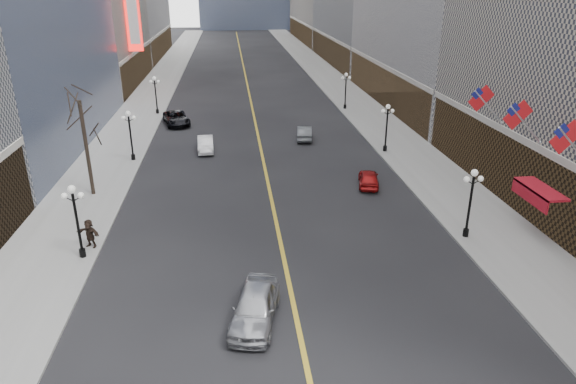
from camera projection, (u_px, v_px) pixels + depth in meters
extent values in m
cube|color=gray|center=(354.00, 102.00, 69.77)|extent=(6.00, 230.00, 0.15)
cube|color=gray|center=(144.00, 107.00, 66.88)|extent=(6.00, 230.00, 0.15)
cube|color=gold|center=(249.00, 90.00, 77.55)|extent=(0.25, 200.00, 0.02)
cube|color=#4A3A31|center=(392.00, 85.00, 67.43)|extent=(2.80, 35.00, 5.00)
cube|color=#4A3A31|center=(335.00, 50.00, 102.37)|extent=(2.80, 39.00, 5.00)
cube|color=#4A3A31|center=(305.00, 31.00, 141.92)|extent=(2.80, 45.00, 5.00)
cube|color=#4A3A31|center=(130.00, 68.00, 81.10)|extent=(2.80, 29.00, 5.00)
cube|color=#4A3A31|center=(157.00, 44.00, 112.36)|extent=(2.80, 37.00, 5.00)
cylinder|color=black|center=(466.00, 233.00, 32.64)|extent=(0.36, 0.36, 0.50)
cylinder|color=black|center=(469.00, 207.00, 31.98)|extent=(0.16, 0.16, 4.00)
sphere|color=white|center=(475.00, 173.00, 31.11)|extent=(0.44, 0.44, 0.44)
sphere|color=white|center=(467.00, 179.00, 31.21)|extent=(0.36, 0.36, 0.36)
sphere|color=white|center=(481.00, 179.00, 31.30)|extent=(0.36, 0.36, 0.36)
cylinder|color=black|center=(385.00, 148.00, 49.19)|extent=(0.36, 0.36, 0.50)
cylinder|color=black|center=(386.00, 131.00, 48.53)|extent=(0.16, 0.16, 4.00)
sphere|color=white|center=(388.00, 107.00, 47.66)|extent=(0.44, 0.44, 0.44)
sphere|color=white|center=(383.00, 111.00, 47.76)|extent=(0.36, 0.36, 0.36)
sphere|color=white|center=(393.00, 111.00, 47.86)|extent=(0.36, 0.36, 0.36)
cylinder|color=black|center=(345.00, 106.00, 65.75)|extent=(0.36, 0.36, 0.50)
cylinder|color=black|center=(346.00, 93.00, 65.08)|extent=(0.16, 0.16, 4.00)
sphere|color=white|center=(346.00, 75.00, 64.21)|extent=(0.44, 0.44, 0.44)
sphere|color=white|center=(343.00, 78.00, 64.31)|extent=(0.36, 0.36, 0.36)
sphere|color=white|center=(350.00, 78.00, 64.41)|extent=(0.36, 0.36, 0.36)
cylinder|color=black|center=(83.00, 253.00, 30.20)|extent=(0.36, 0.36, 0.50)
cylinder|color=black|center=(78.00, 226.00, 29.54)|extent=(0.16, 0.16, 4.00)
sphere|color=white|center=(72.00, 189.00, 28.67)|extent=(0.44, 0.44, 0.44)
sphere|color=white|center=(64.00, 196.00, 28.77)|extent=(0.36, 0.36, 0.36)
sphere|color=white|center=(81.00, 195.00, 28.86)|extent=(0.36, 0.36, 0.36)
cylinder|color=black|center=(133.00, 157.00, 46.75)|extent=(0.36, 0.36, 0.50)
cylinder|color=black|center=(131.00, 138.00, 46.09)|extent=(0.16, 0.16, 4.00)
sphere|color=white|center=(128.00, 113.00, 45.22)|extent=(0.44, 0.44, 0.44)
sphere|color=white|center=(123.00, 118.00, 45.32)|extent=(0.36, 0.36, 0.36)
sphere|color=white|center=(134.00, 118.00, 45.42)|extent=(0.36, 0.36, 0.36)
cylinder|color=black|center=(157.00, 111.00, 63.30)|extent=(0.36, 0.36, 0.50)
cylinder|color=black|center=(156.00, 97.00, 62.64)|extent=(0.16, 0.16, 4.00)
sphere|color=white|center=(154.00, 78.00, 61.77)|extent=(0.44, 0.44, 0.44)
sphere|color=white|center=(151.00, 82.00, 61.87)|extent=(0.36, 0.36, 0.36)
sphere|color=white|center=(158.00, 81.00, 61.97)|extent=(0.36, 0.36, 0.36)
cylinder|color=#B2B2B7|center=(575.00, 148.00, 27.87)|extent=(2.49, 0.12, 2.49)
cube|color=red|center=(567.00, 137.00, 27.55)|extent=(1.94, 0.04, 1.94)
cube|color=navy|center=(562.00, 131.00, 27.39)|extent=(0.88, 0.06, 0.88)
cylinder|color=#B2B2B7|center=(526.00, 125.00, 32.47)|extent=(2.49, 0.12, 2.49)
cube|color=red|center=(518.00, 115.00, 32.15)|extent=(1.94, 0.04, 1.94)
cube|color=navy|center=(513.00, 110.00, 31.98)|extent=(0.88, 0.06, 0.88)
cylinder|color=#B2B2B7|center=(489.00, 107.00, 37.06)|extent=(2.49, 0.12, 2.49)
cube|color=red|center=(481.00, 98.00, 36.75)|extent=(1.94, 0.04, 1.94)
cube|color=navy|center=(477.00, 94.00, 36.58)|extent=(0.88, 0.06, 0.88)
cube|color=maroon|center=(541.00, 189.00, 32.05)|extent=(1.40, 4.00, 0.15)
cube|color=maroon|center=(530.00, 195.00, 32.13)|extent=(0.10, 4.00, 0.90)
cube|color=red|center=(132.00, 7.00, 71.36)|extent=(2.00, 0.50, 12.00)
cube|color=white|center=(132.00, 7.00, 71.36)|extent=(1.40, 0.55, 10.00)
cylinder|color=#2D231C|center=(87.00, 149.00, 37.95)|extent=(0.28, 0.28, 7.20)
imported|color=#9FA1A6|center=(255.00, 306.00, 24.43)|extent=(3.05, 5.32, 1.70)
imported|color=silver|center=(206.00, 144.00, 49.46)|extent=(1.66, 4.25, 1.38)
imported|color=black|center=(176.00, 118.00, 58.63)|extent=(3.76, 5.89, 1.51)
imported|color=maroon|center=(369.00, 178.00, 40.97)|extent=(2.35, 4.11, 1.32)
imported|color=#4F5357|center=(305.00, 133.00, 53.17)|extent=(2.08, 4.40, 1.39)
imported|color=black|center=(90.00, 233.00, 31.10)|extent=(1.70, 1.21, 1.80)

